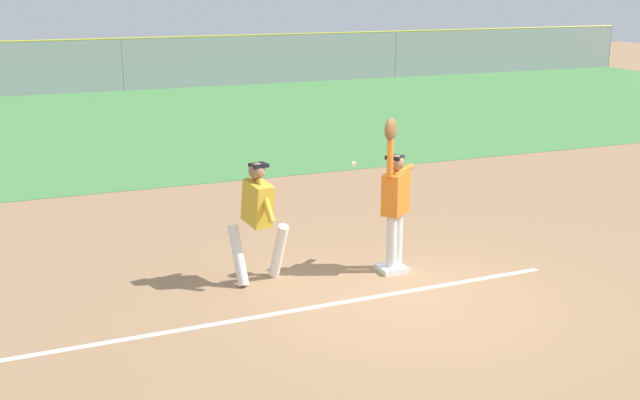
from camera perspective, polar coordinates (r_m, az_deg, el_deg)
ground_plane at (r=11.05m, az=5.87°, el=-6.80°), size 72.01×72.01×0.00m
outfield_grass at (r=24.80m, az=-10.61°, el=5.35°), size 46.64×15.59×0.01m
chalk_foul_line at (r=10.05m, az=-13.48°, el=-9.45°), size 12.00×0.40×0.01m
first_base at (r=11.99m, az=5.04°, el=-4.79°), size 0.39×0.39×0.08m
fielder at (r=11.73m, az=5.27°, el=0.28°), size 0.77×0.64×2.28m
runner at (r=11.27m, az=-4.38°, el=-0.97°), size 0.82×0.84×1.72m
baseball at (r=11.52m, az=2.37°, el=2.53°), size 0.07×0.07×0.07m
outfield_fence at (r=32.29m, az=-13.61°, el=9.20°), size 46.72×0.08×2.01m
parked_car_blue at (r=34.99m, az=-16.10°, el=8.92°), size 4.59×2.51×1.25m
parked_car_silver at (r=36.42m, az=-8.47°, el=9.57°), size 4.42×2.16×1.25m
parked_car_green at (r=37.68m, az=0.61°, el=9.91°), size 4.54×2.40×1.25m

